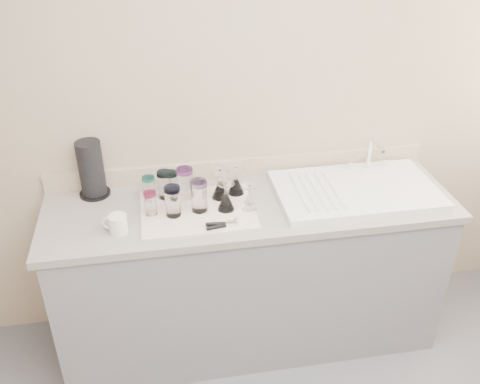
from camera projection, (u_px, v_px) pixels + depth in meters
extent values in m
cube|color=tan|center=(240.00, 115.00, 2.75)|extent=(3.50, 0.04, 2.50)
cube|color=slate|center=(250.00, 276.00, 2.92)|extent=(2.00, 0.60, 0.86)
cube|color=gray|center=(251.00, 206.00, 2.69)|extent=(2.06, 0.62, 0.04)
cube|color=white|center=(356.00, 190.00, 2.75)|extent=(0.82, 0.50, 0.03)
cylinder|color=silver|center=(369.00, 152.00, 2.88)|extent=(0.02, 0.02, 0.18)
cylinder|color=silver|center=(377.00, 145.00, 2.77)|extent=(0.02, 0.16, 0.02)
cylinder|color=silver|center=(350.00, 165.00, 2.90)|extent=(0.03, 0.03, 0.04)
cylinder|color=silver|center=(385.00, 162.00, 2.93)|extent=(0.03, 0.03, 0.04)
cube|color=white|center=(198.00, 210.00, 2.61)|extent=(0.55, 0.42, 0.01)
cylinder|color=white|center=(149.00, 189.00, 2.67)|extent=(0.06, 0.06, 0.11)
cylinder|color=teal|center=(148.00, 179.00, 2.63)|extent=(0.06, 0.06, 0.02)
cylinder|color=white|center=(165.00, 186.00, 2.68)|extent=(0.07, 0.07, 0.13)
cylinder|color=teal|center=(164.00, 174.00, 2.64)|extent=(0.07, 0.07, 0.02)
cylinder|color=white|center=(185.00, 185.00, 2.67)|extent=(0.08, 0.08, 0.14)
cylinder|color=purple|center=(184.00, 171.00, 2.63)|extent=(0.08, 0.08, 0.02)
cylinder|color=white|center=(151.00, 205.00, 2.55)|extent=(0.06, 0.06, 0.11)
cylinder|color=#D33680|center=(150.00, 194.00, 2.52)|extent=(0.06, 0.06, 0.02)
cylinder|color=white|center=(173.00, 203.00, 2.53)|extent=(0.07, 0.07, 0.13)
cylinder|color=#3045BE|center=(172.00, 189.00, 2.49)|extent=(0.08, 0.08, 0.02)
cylinder|color=white|center=(199.00, 198.00, 2.57)|extent=(0.08, 0.08, 0.14)
cylinder|color=#A57ECE|center=(199.00, 183.00, 2.53)|extent=(0.08, 0.08, 0.02)
cylinder|color=white|center=(172.00, 185.00, 2.69)|extent=(0.06, 0.06, 0.12)
cylinder|color=#31B7A3|center=(171.00, 174.00, 2.66)|extent=(0.07, 0.07, 0.02)
cone|color=white|center=(220.00, 190.00, 2.69)|extent=(0.09, 0.09, 0.08)
cylinder|color=white|center=(220.00, 177.00, 2.65)|extent=(0.01, 0.01, 0.07)
cylinder|color=white|center=(220.00, 171.00, 2.63)|extent=(0.09, 0.09, 0.01)
cone|color=white|center=(236.00, 186.00, 2.72)|extent=(0.08, 0.08, 0.08)
cylinder|color=white|center=(236.00, 174.00, 2.69)|extent=(0.01, 0.01, 0.06)
cylinder|color=white|center=(236.00, 168.00, 2.67)|extent=(0.08, 0.08, 0.01)
cone|color=white|center=(226.00, 202.00, 2.59)|extent=(0.08, 0.08, 0.08)
cylinder|color=white|center=(226.00, 190.00, 2.56)|extent=(0.01, 0.01, 0.06)
cylinder|color=white|center=(226.00, 183.00, 2.54)|extent=(0.08, 0.08, 0.01)
cone|color=white|center=(249.00, 202.00, 2.60)|extent=(0.07, 0.07, 0.07)
cylinder|color=white|center=(249.00, 191.00, 2.57)|extent=(0.01, 0.01, 0.06)
cylinder|color=white|center=(249.00, 186.00, 2.55)|extent=(0.07, 0.07, 0.01)
cube|color=silver|center=(232.00, 224.00, 2.49)|extent=(0.06, 0.03, 0.02)
cylinder|color=black|center=(219.00, 226.00, 2.47)|extent=(0.12, 0.04, 0.02)
cylinder|color=black|center=(218.00, 224.00, 2.48)|extent=(0.12, 0.03, 0.02)
cylinder|color=silver|center=(118.00, 224.00, 2.44)|extent=(0.11, 0.11, 0.09)
torus|color=silver|center=(109.00, 223.00, 2.44)|extent=(0.07, 0.03, 0.07)
cylinder|color=black|center=(95.00, 193.00, 2.74)|extent=(0.16, 0.16, 0.01)
cylinder|color=black|center=(91.00, 168.00, 2.67)|extent=(0.13, 0.13, 0.28)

